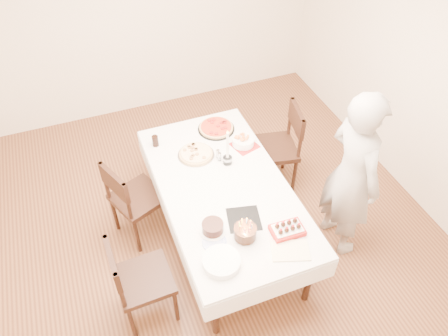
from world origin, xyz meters
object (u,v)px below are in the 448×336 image
object	(u,v)px
taper_candle	(228,147)
strawberry_box	(287,229)
pasta_bowl	(243,141)
chair_right_savory	(273,148)
pizza_white	(196,154)
chair_left_savory	(138,198)
birthday_cake	(245,230)
person	(352,176)
dining_table	(224,212)
cola_glass	(155,141)
chair_left_dessert	(144,279)
layer_cake	(213,227)
pizza_pepperoni	(216,128)

from	to	relation	value
taper_candle	strawberry_box	distance (m)	0.99
pasta_bowl	strawberry_box	world-z (taller)	pasta_bowl
chair_right_savory	pizza_white	distance (m)	0.94
taper_candle	chair_left_savory	bearing A→B (deg)	173.09
pizza_white	birthday_cake	size ratio (longest dim) A/B	1.95
person	strawberry_box	world-z (taller)	person
dining_table	pizza_white	size ratio (longest dim) A/B	5.84
taper_candle	cola_glass	bearing A→B (deg)	139.06
chair_right_savory	taper_candle	xyz separation A→B (m)	(-0.65, -0.26, 0.44)
pasta_bowl	strawberry_box	xyz separation A→B (m)	(-0.09, -1.17, -0.01)
pasta_bowl	chair_left_dessert	bearing A→B (deg)	-142.56
chair_right_savory	chair_left_savory	xyz separation A→B (m)	(-1.55, -0.16, -0.02)
pizza_white	cola_glass	size ratio (longest dim) A/B	3.09
person	pizza_white	distance (m)	1.50
chair_left_savory	layer_cake	world-z (taller)	chair_left_savory
chair_left_dessert	strawberry_box	bearing A→B (deg)	170.84
chair_left_savory	person	size ratio (longest dim) A/B	0.55
chair_right_savory	person	xyz separation A→B (m)	(0.28, -0.97, 0.38)
pizza_pepperoni	layer_cake	size ratio (longest dim) A/B	1.68
person	pizza_white	bearing A→B (deg)	48.91
pasta_bowl	strawberry_box	size ratio (longest dim) A/B	0.82
pizza_white	chair_left_dessert	bearing A→B (deg)	-128.49
chair_left_savory	birthday_cake	world-z (taller)	chair_left_savory
chair_right_savory	chair_left_savory	distance (m)	1.55
chair_left_savory	pasta_bowl	world-z (taller)	chair_left_savory
person	strawberry_box	size ratio (longest dim) A/B	6.52
dining_table	taper_candle	bearing A→B (deg)	62.72
chair_right_savory	pizza_pepperoni	xyz separation A→B (m)	(-0.57, 0.26, 0.26)
pizza_pepperoni	cola_glass	world-z (taller)	cola_glass
person	chair_left_savory	bearing A→B (deg)	62.81
chair_right_savory	chair_left_dessert	distance (m)	2.01
cola_glass	layer_cake	size ratio (longest dim) A/B	0.51
cola_glass	strawberry_box	distance (m)	1.65
layer_cake	cola_glass	bearing A→B (deg)	97.70
birthday_cake	strawberry_box	bearing A→B (deg)	-12.85
chair_left_savory	cola_glass	distance (m)	0.60
pizza_pepperoni	birthday_cake	distance (m)	1.44
dining_table	chair_right_savory	bearing A→B (deg)	34.40
chair_right_savory	pizza_pepperoni	distance (m)	0.68
dining_table	person	bearing A→B (deg)	-21.91
pizza_pepperoni	strawberry_box	world-z (taller)	strawberry_box
chair_left_savory	chair_right_savory	bearing A→B (deg)	163.36
dining_table	chair_right_savory	xyz separation A→B (m)	(0.79, 0.54, 0.14)
dining_table	strawberry_box	size ratio (longest dim) A/B	7.76
pizza_pepperoni	cola_glass	xyz separation A→B (m)	(-0.67, -0.02, 0.04)
strawberry_box	cola_glass	bearing A→B (deg)	116.81
person	layer_cake	world-z (taller)	person
pasta_bowl	cola_glass	xyz separation A→B (m)	(-0.84, 0.31, 0.02)
taper_candle	strawberry_box	xyz separation A→B (m)	(0.16, -0.96, -0.17)
taper_candle	cola_glass	size ratio (longest dim) A/B	3.47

